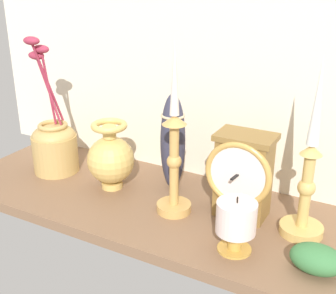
% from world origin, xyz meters
% --- Properties ---
extents(ground_plane, '(1.00, 0.36, 0.02)m').
position_xyz_m(ground_plane, '(0.00, 0.00, -0.01)').
color(ground_plane, brown).
extents(back_wall, '(1.20, 0.02, 0.65)m').
position_xyz_m(back_wall, '(0.00, 0.18, 0.33)').
color(back_wall, silver).
rests_on(back_wall, ground_plane).
extents(mantel_clock, '(0.14, 0.11, 0.19)m').
position_xyz_m(mantel_clock, '(0.20, 0.03, 0.10)').
color(mantel_clock, olive).
rests_on(mantel_clock, ground_plane).
extents(candlestick_tall_left, '(0.09, 0.09, 0.36)m').
position_xyz_m(candlestick_tall_left, '(0.33, 0.03, 0.12)').
color(candlestick_tall_left, tan).
rests_on(candlestick_tall_left, ground_plane).
extents(candlestick_tall_center, '(0.08, 0.08, 0.39)m').
position_xyz_m(candlestick_tall_center, '(0.06, -0.02, 0.14)').
color(candlestick_tall_center, tan).
rests_on(candlestick_tall_center, ground_plane).
extents(brass_vase_bulbous, '(0.11, 0.11, 0.17)m').
position_xyz_m(brass_vase_bulbous, '(-0.12, 0.01, 0.08)').
color(brass_vase_bulbous, '#D8B35E').
rests_on(brass_vase_bulbous, ground_plane).
extents(brass_vase_jar, '(0.12, 0.12, 0.35)m').
position_xyz_m(brass_vase_jar, '(-0.31, 0.02, 0.08)').
color(brass_vase_jar, tan).
rests_on(brass_vase_jar, ground_plane).
extents(pillar_candle_front, '(0.08, 0.08, 0.11)m').
position_xyz_m(pillar_candle_front, '(0.23, -0.09, 0.06)').
color(pillar_candle_front, gold).
rests_on(pillar_candle_front, ground_plane).
extents(tall_ceramic_vase, '(0.06, 0.06, 0.24)m').
position_xyz_m(tall_ceramic_vase, '(0.01, 0.08, 0.12)').
color(tall_ceramic_vase, '#323348').
rests_on(tall_ceramic_vase, ground_plane).
extents(ivy_sprig, '(0.10, 0.07, 0.05)m').
position_xyz_m(ivy_sprig, '(0.38, -0.09, 0.03)').
color(ivy_sprig, '#39753F').
rests_on(ivy_sprig, ground_plane).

